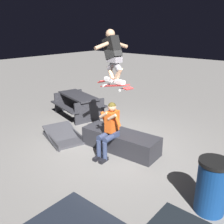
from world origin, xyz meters
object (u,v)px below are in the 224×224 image
Objects in this scene: ledge_box_main at (120,141)px; picnic_table_back at (78,102)px; person_sitting_on_ledge at (109,127)px; kicker_ramp at (63,137)px; skateboard at (114,86)px; skater_airborne at (113,54)px; trash_bin at (212,186)px.

ledge_box_main is 2.94m from picnic_table_back.
ledge_box_main is 1.52× the size of person_sitting_on_ledge.
kicker_ramp is 0.73× the size of picnic_table_back.
skater_airborne is (0.06, -0.01, 0.69)m from skateboard.
ledge_box_main is 2.66m from trash_bin.
skater_airborne is 3.21m from trash_bin.
picnic_table_back is 5.57m from trash_bin.
kicker_ramp is (1.58, 0.14, -0.67)m from person_sitting_on_ledge.
ledge_box_main is 1.93× the size of skateboard.
trash_bin reaches higher than picnic_table_back.
skater_airborne reaches higher than kicker_ramp.
skateboard is at bearing -10.37° from trash_bin.
person_sitting_on_ledge is 2.60m from trash_bin.
picnic_table_back is at bearing -26.65° from skateboard.
picnic_table_back is (2.72, -1.08, 0.26)m from ledge_box_main.
person_sitting_on_ledge reaches higher than kicker_ramp.
skater_airborne reaches higher than picnic_table_back.
skateboard reaches higher than kicker_ramp.
person_sitting_on_ledge is at bearing 66.43° from skater_airborne.
skater_airborne is (-0.01, 0.31, 2.18)m from ledge_box_main.
skateboard is 2.80m from trash_bin.
skateboard is at bearing 169.41° from skater_airborne.
ledge_box_main is 2.20m from skater_airborne.
picnic_table_back is (1.12, -1.61, 0.44)m from kicker_ramp.
trash_bin is (-4.13, 0.24, 0.42)m from kicker_ramp.
person_sitting_on_ledge is at bearing 37.99° from skateboard.
picnic_table_back is 2.07× the size of trash_bin.
picnic_table_back is at bearing -21.58° from ledge_box_main.
kicker_ramp is at bearing -3.36° from trash_bin.
skater_airborne is 3.62m from picnic_table_back.
ledge_box_main is at bearing -16.99° from trash_bin.
ledge_box_main is 1.70m from kicker_ramp.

